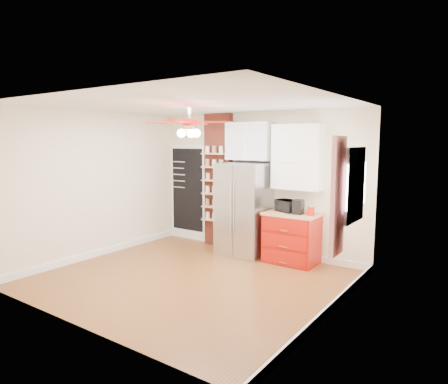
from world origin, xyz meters
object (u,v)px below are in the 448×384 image
Objects in this scene: fridge at (244,209)px; toaster_oven at (287,206)px; ceiling_fan at (189,123)px; coffee_maker at (298,207)px; pantry_jar_oats at (208,177)px; red_cabinet at (292,238)px; canister_left at (311,211)px.

fridge is 4.50× the size of toaster_oven.
coffee_maker is at bearing 57.33° from ceiling_fan.
fridge is 1.11m from pantry_jar_oats.
ceiling_fan reaches higher than red_cabinet.
red_cabinet is at bearing 156.05° from coffee_maker.
ceiling_fan is at bearing -128.71° from canister_left.
fridge is at bearing 91.76° from ceiling_fan.
ceiling_fan is (0.05, -1.63, 1.55)m from fridge.
canister_left reaches higher than red_cabinet.
pantry_jar_oats reaches higher than canister_left.
pantry_jar_oats is at bearing -161.66° from toaster_oven.
fridge is at bearing -8.56° from pantry_jar_oats.
pantry_jar_oats is (-1.00, 1.77, -0.99)m from ceiling_fan.
red_cabinet is 0.67× the size of ceiling_fan.
fridge is at bearing -177.05° from red_cabinet.
ceiling_fan is at bearing -88.24° from fridge.
coffee_maker is (0.13, -0.04, 0.57)m from red_cabinet.
pantry_jar_oats reaches higher than toaster_oven.
red_cabinet is 2.75m from ceiling_fan.
ceiling_fan is at bearing -128.84° from coffee_maker.
fridge is 0.86m from toaster_oven.
fridge is 1.34m from canister_left.
ceiling_fan is at bearing -60.48° from pantry_jar_oats.
coffee_maker is (1.05, 1.64, -1.40)m from ceiling_fan.
toaster_oven is at bearing 156.01° from coffee_maker.
canister_left is (0.24, -0.03, -0.05)m from coffee_maker.
ceiling_fan is at bearing -118.71° from red_cabinet.
pantry_jar_oats is (-0.95, 0.14, 0.56)m from fridge.
fridge reaches higher than coffee_maker.
toaster_oven is 2.50× the size of canister_left.
fridge is 14.43× the size of pantry_jar_oats.
coffee_maker is at bearing -3.77° from pantry_jar_oats.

